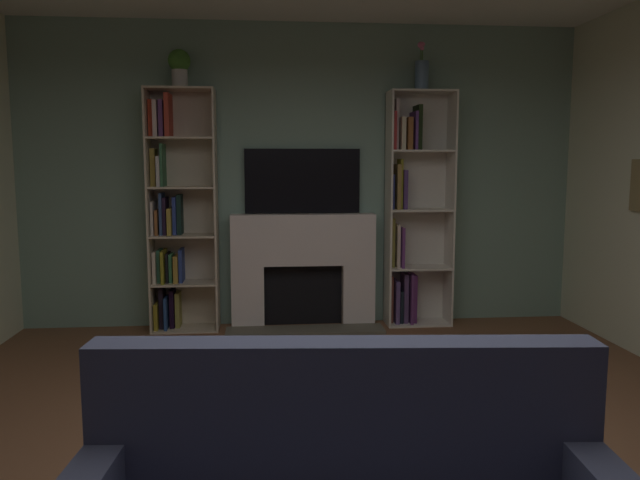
# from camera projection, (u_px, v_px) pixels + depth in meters

# --- Properties ---
(wall_back_accent) EXTENTS (5.43, 0.06, 2.87)m
(wall_back_accent) POSITION_uv_depth(u_px,v_px,m) (302.00, 176.00, 5.93)
(wall_back_accent) COLOR gray
(wall_back_accent) RESTS_ON ground_plane
(fireplace) EXTENTS (1.47, 0.52, 1.08)m
(fireplace) POSITION_uv_depth(u_px,v_px,m) (303.00, 267.00, 5.90)
(fireplace) COLOR white
(fireplace) RESTS_ON ground_plane
(tv) EXTENTS (1.10, 0.06, 0.61)m
(tv) POSITION_uv_depth(u_px,v_px,m) (302.00, 181.00, 5.88)
(tv) COLOR black
(tv) RESTS_ON fireplace
(bookshelf_left) EXTENTS (0.62, 0.33, 2.23)m
(bookshelf_left) POSITION_uv_depth(u_px,v_px,m) (176.00, 216.00, 5.72)
(bookshelf_left) COLOR beige
(bookshelf_left) RESTS_ON ground_plane
(bookshelf_right) EXTENTS (0.62, 0.32, 2.23)m
(bookshelf_right) POSITION_uv_depth(u_px,v_px,m) (411.00, 213.00, 5.93)
(bookshelf_right) COLOR silver
(bookshelf_right) RESTS_ON ground_plane
(potted_plant) EXTENTS (0.20, 0.20, 0.34)m
(potted_plant) POSITION_uv_depth(u_px,v_px,m) (179.00, 66.00, 5.53)
(potted_plant) COLOR beige
(potted_plant) RESTS_ON bookshelf_left
(vase_with_flowers) EXTENTS (0.13, 0.13, 0.45)m
(vase_with_flowers) POSITION_uv_depth(u_px,v_px,m) (422.00, 74.00, 5.74)
(vase_with_flowers) COLOR slate
(vase_with_flowers) RESTS_ON bookshelf_right
(coffee_table) EXTENTS (0.70, 0.52, 0.40)m
(coffee_table) POSITION_uv_depth(u_px,v_px,m) (324.00, 444.00, 2.68)
(coffee_table) COLOR #886753
(coffee_table) RESTS_ON ground_plane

